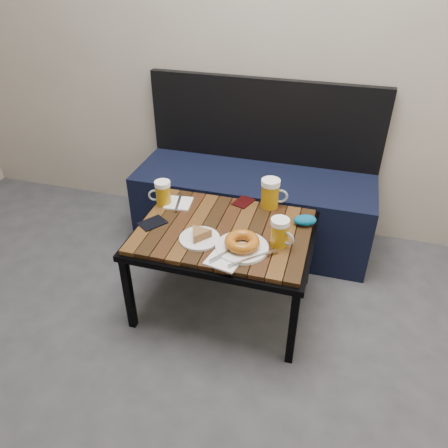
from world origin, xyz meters
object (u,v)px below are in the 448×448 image
(plate_pie, at_px, (199,236))
(passport_burgundy, at_px, (243,202))
(bench, at_px, (254,200))
(passport_navy, at_px, (153,223))
(beer_mug_left, at_px, (163,193))
(beer_mug_centre, at_px, (271,193))
(cafe_table, at_px, (224,237))
(plate_bagel, at_px, (242,244))
(knit_pouch, at_px, (305,220))
(beer_mug_right, at_px, (280,232))

(plate_pie, bearing_deg, passport_burgundy, 73.19)
(bench, height_order, passport_navy, bench)
(beer_mug_left, xyz_separation_m, passport_burgundy, (0.39, 0.13, -0.06))
(beer_mug_left, bearing_deg, beer_mug_centre, 172.58)
(beer_mug_centre, bearing_deg, plate_pie, -134.85)
(cafe_table, bearing_deg, bench, 89.25)
(passport_navy, bearing_deg, passport_burgundy, 74.64)
(beer_mug_centre, xyz_separation_m, plate_bagel, (-0.05, -0.39, -0.05))
(beer_mug_centre, distance_m, passport_navy, 0.60)
(plate_bagel, height_order, knit_pouch, plate_bagel)
(beer_mug_right, bearing_deg, passport_burgundy, 154.37)
(bench, relative_size, knit_pouch, 12.71)
(cafe_table, bearing_deg, passport_burgundy, 83.46)
(beer_mug_right, height_order, knit_pouch, beer_mug_right)
(beer_mug_left, relative_size, knit_pouch, 1.16)
(cafe_table, height_order, plate_pie, plate_pie)
(beer_mug_right, relative_size, passport_burgundy, 1.19)
(beer_mug_centre, distance_m, beer_mug_right, 0.33)
(beer_mug_left, bearing_deg, knit_pouch, 159.93)
(beer_mug_centre, bearing_deg, plate_bagel, -108.16)
(passport_burgundy, bearing_deg, plate_bagel, -58.06)
(beer_mug_right, distance_m, plate_bagel, 0.17)
(cafe_table, relative_size, plate_pie, 4.55)
(bench, height_order, passport_burgundy, bench)
(bench, bearing_deg, beer_mug_left, -126.79)
(bench, relative_size, cafe_table, 1.67)
(plate_bagel, bearing_deg, bench, 98.31)
(cafe_table, relative_size, beer_mug_left, 6.57)
(beer_mug_right, height_order, passport_navy, beer_mug_right)
(beer_mug_left, relative_size, plate_pie, 0.69)
(bench, height_order, plate_bagel, bench)
(bench, relative_size, beer_mug_centre, 9.26)
(beer_mug_left, bearing_deg, cafe_table, 138.87)
(plate_pie, height_order, passport_navy, plate_pie)
(beer_mug_centre, xyz_separation_m, knit_pouch, (0.19, -0.12, -0.05))
(knit_pouch, bearing_deg, beer_mug_centre, 148.56)
(beer_mug_centre, bearing_deg, beer_mug_right, -82.88)
(passport_navy, relative_size, knit_pouch, 1.12)
(cafe_table, xyz_separation_m, knit_pouch, (0.36, 0.14, 0.07))
(cafe_table, relative_size, beer_mug_centre, 5.56)
(beer_mug_centre, bearing_deg, cafe_table, -133.81)
(passport_burgundy, bearing_deg, beer_mug_right, -33.26)
(plate_pie, bearing_deg, beer_mug_centre, 56.09)
(beer_mug_right, xyz_separation_m, plate_pie, (-0.35, -0.06, -0.05))
(beer_mug_right, height_order, passport_burgundy, beer_mug_right)
(beer_mug_centre, bearing_deg, bench, 102.49)
(knit_pouch, bearing_deg, cafe_table, -158.28)
(beer_mug_left, bearing_deg, plate_pie, 117.66)
(cafe_table, bearing_deg, beer_mug_centre, 57.13)
(beer_mug_left, height_order, knit_pouch, beer_mug_left)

